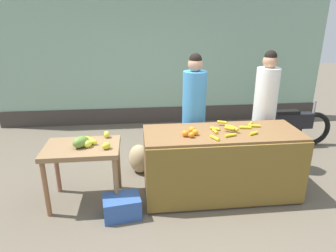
# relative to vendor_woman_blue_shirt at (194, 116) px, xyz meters

# --- Properties ---
(ground_plane) EXTENTS (24.00, 24.00, 0.00)m
(ground_plane) POSITION_rel_vendor_woman_blue_shirt_xyz_m (-0.20, -0.63, -0.92)
(ground_plane) COLOR #665B4C
(market_wall_back) EXTENTS (7.25, 0.23, 2.97)m
(market_wall_back) POSITION_rel_vendor_woman_blue_shirt_xyz_m (-0.20, 2.54, 0.53)
(market_wall_back) COLOR #8CB299
(market_wall_back) RESTS_ON ground
(fruit_stall_counter) EXTENTS (2.02, 0.79, 0.90)m
(fruit_stall_counter) POSITION_rel_vendor_woman_blue_shirt_xyz_m (0.26, -0.65, -0.47)
(fruit_stall_counter) COLOR brown
(fruit_stall_counter) RESTS_ON ground
(side_table_wooden) EXTENTS (0.92, 0.64, 0.79)m
(side_table_wooden) POSITION_rel_vendor_woman_blue_shirt_xyz_m (-1.53, -0.63, -0.26)
(side_table_wooden) COLOR olive
(side_table_wooden) RESTS_ON ground
(banana_bunch_pile) EXTENTS (0.76, 0.59, 0.07)m
(banana_bunch_pile) POSITION_rel_vendor_woman_blue_shirt_xyz_m (0.40, -0.63, 0.01)
(banana_bunch_pile) COLOR yellow
(banana_bunch_pile) RESTS_ON fruit_stall_counter
(orange_pile) EXTENTS (0.21, 0.22, 0.09)m
(orange_pile) POSITION_rel_vendor_woman_blue_shirt_xyz_m (-0.17, -0.71, 0.02)
(orange_pile) COLOR orange
(orange_pile) RESTS_ON fruit_stall_counter
(mango_papaya_pile) EXTENTS (0.51, 0.49, 0.14)m
(mango_papaya_pile) POSITION_rel_vendor_woman_blue_shirt_xyz_m (-1.45, -0.63, -0.08)
(mango_papaya_pile) COLOR gold
(mango_papaya_pile) RESTS_ON side_table_wooden
(vendor_woman_blue_shirt) EXTENTS (0.34, 0.34, 1.83)m
(vendor_woman_blue_shirt) POSITION_rel_vendor_woman_blue_shirt_xyz_m (0.00, 0.00, 0.00)
(vendor_woman_blue_shirt) COLOR #33333D
(vendor_woman_blue_shirt) RESTS_ON ground
(vendor_woman_white_shirt) EXTENTS (0.34, 0.34, 1.85)m
(vendor_woman_white_shirt) POSITION_rel_vendor_woman_blue_shirt_xyz_m (1.09, 0.03, 0.01)
(vendor_woman_white_shirt) COLOR #33333D
(vendor_woman_white_shirt) RESTS_ON ground
(parked_motorcycle) EXTENTS (1.60, 0.18, 0.88)m
(parked_motorcycle) POSITION_rel_vendor_woman_blue_shirt_xyz_m (1.97, 0.80, -0.52)
(parked_motorcycle) COLOR black
(parked_motorcycle) RESTS_ON ground
(produce_crate) EXTENTS (0.48, 0.38, 0.26)m
(produce_crate) POSITION_rel_vendor_woman_blue_shirt_xyz_m (-1.05, -1.01, -0.79)
(produce_crate) COLOR #3359A5
(produce_crate) RESTS_ON ground
(produce_sack) EXTENTS (0.47, 0.47, 0.45)m
(produce_sack) POSITION_rel_vendor_woman_blue_shirt_xyz_m (-0.81, 0.09, -0.70)
(produce_sack) COLOR tan
(produce_sack) RESTS_ON ground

